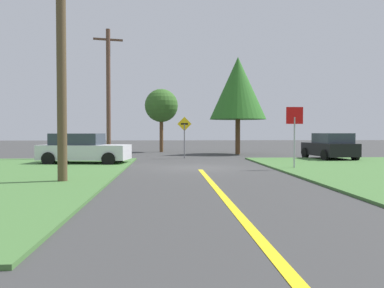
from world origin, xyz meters
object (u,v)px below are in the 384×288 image
oak_tree_left (161,106)px  car_on_crossroad (330,147)px  utility_pole_mid (108,92)px  direction_sign (184,133)px  pine_tree_center (238,88)px  parked_car_near_building (83,149)px  utility_pole_near (62,74)px  stop_sign (295,125)px

oak_tree_left → car_on_crossroad: bearing=-44.0°
car_on_crossroad → utility_pole_mid: 14.02m
utility_pole_mid → direction_sign: 5.38m
direction_sign → pine_tree_center: (4.24, 4.64, 3.33)m
car_on_crossroad → pine_tree_center: 8.88m
parked_car_near_building → direction_sign: size_ratio=1.80×
parked_car_near_building → oak_tree_left: (3.92, 12.48, 3.06)m
parked_car_near_building → utility_pole_near: utility_pole_near is taller
car_on_crossroad → oak_tree_left: oak_tree_left is taller
parked_car_near_building → utility_pole_mid: bearing=86.8°
stop_sign → direction_sign: 9.03m
utility_pole_near → direction_sign: (4.55, 12.10, -1.97)m
stop_sign → car_on_crossroad: 7.35m
oak_tree_left → parked_car_near_building: bearing=-107.4°
car_on_crossroad → pine_tree_center: (-4.55, 6.39, 4.18)m
stop_sign → oak_tree_left: oak_tree_left is taller
parked_car_near_building → car_on_crossroad: bearing=17.6°
oak_tree_left → direction_sign: bearing=-79.1°
stop_sign → direction_sign: size_ratio=1.07×
utility_pole_near → parked_car_near_building: bearing=96.9°
parked_car_near_building → utility_pole_near: (0.96, -7.89, 2.82)m
stop_sign → utility_pole_near: bearing=26.9°
car_on_crossroad → direction_sign: bearing=73.5°
stop_sign → utility_pole_near: utility_pole_near is taller
stop_sign → parked_car_near_building: stop_sign is taller
parked_car_near_building → utility_pole_mid: utility_pole_mid is taller
car_on_crossroad → direction_sign: size_ratio=1.52×
parked_car_near_building → oak_tree_left: 13.44m
utility_pole_near → utility_pole_mid: utility_pole_mid is taller
utility_pole_mid → oak_tree_left: utility_pole_mid is taller
direction_sign → oak_tree_left: bearing=100.9°
utility_pole_near → utility_pole_mid: bearing=90.9°
parked_car_near_building → pine_tree_center: (9.75, 8.85, 4.17)m
car_on_crossroad → utility_pole_mid: size_ratio=0.50×
stop_sign → pine_tree_center: pine_tree_center is taller
parked_car_near_building → utility_pole_mid: 5.25m
utility_pole_near → pine_tree_center: pine_tree_center is taller
pine_tree_center → oak_tree_left: bearing=148.1°
car_on_crossroad → parked_car_near_building: size_ratio=0.85×
parked_car_near_building → utility_pole_near: 8.43m
stop_sign → utility_pole_mid: (-9.41, 7.47, 2.18)m
stop_sign → pine_tree_center: bearing=-86.4°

